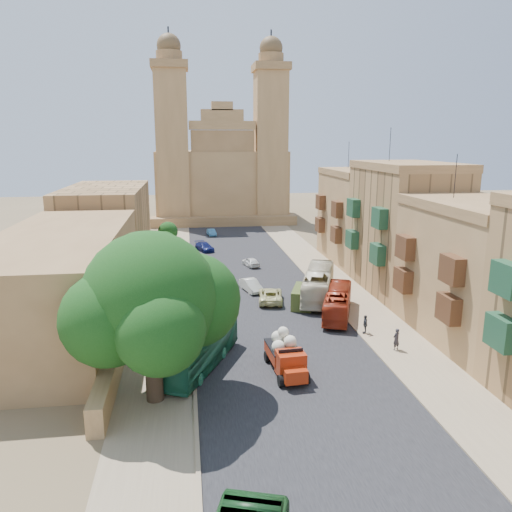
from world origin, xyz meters
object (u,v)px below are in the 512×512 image
object	(u,v)px
olive_pickup	(303,297)
car_white_a	(251,285)
street_tree_a	(153,306)
car_white_b	(251,262)
pedestrian_a	(396,339)
street_tree_d	(168,232)
red_truck	(286,354)
bus_red_east	(338,302)
car_dkblue	(204,247)
bus_cream_east	(318,284)
pedestrian_c	(365,324)
street_tree_b	(160,271)
church	(221,173)
car_cream	(271,295)
ficus_tree	(152,303)
car_blue_b	(212,232)
bus_green_north	(200,349)
street_tree_c	(165,245)
car_blue_a	(216,326)

from	to	relation	value
olive_pickup	car_white_a	size ratio (longest dim) A/B	1.22
street_tree_a	car_white_b	xyz separation A→B (m)	(10.91, 25.35, -2.93)
pedestrian_a	street_tree_d	bearing A→B (deg)	-89.07
red_truck	bus_red_east	world-z (taller)	red_truck
car_dkblue	street_tree_d	bearing A→B (deg)	156.86
bus_cream_east	car_white_a	size ratio (longest dim) A/B	2.81
street_tree_d	pedestrian_c	xyz separation A→B (m)	(17.50, -35.11, -2.16)
street_tree_b	car_white_a	bearing A→B (deg)	14.10
bus_red_east	pedestrian_a	size ratio (longest dim) A/B	5.21
street_tree_a	pedestrian_c	bearing A→B (deg)	2.90
church	car_cream	xyz separation A→B (m)	(1.00, -56.14, -8.82)
ficus_tree	red_truck	world-z (taller)	ficus_tree
car_cream	pedestrian_c	xyz separation A→B (m)	(6.50, -9.58, 0.12)
car_white_a	pedestrian_a	distance (m)	19.45
church	car_blue_b	world-z (taller)	church
olive_pickup	bus_cream_east	xyz separation A→B (m)	(2.11, 2.19, 0.66)
street_tree_d	bus_green_north	world-z (taller)	street_tree_d
car_white_b	car_blue_b	size ratio (longest dim) A/B	1.02
red_truck	car_blue_b	xyz separation A→B (m)	(-2.45, 53.30, -0.80)
ficus_tree	pedestrian_a	distance (m)	19.63
bus_red_east	pedestrian_a	world-z (taller)	bus_red_east
street_tree_c	car_cream	xyz separation A→B (m)	(11.00, -13.53, -2.74)
bus_green_north	car_blue_a	bearing A→B (deg)	101.66
bus_cream_east	car_blue_b	distance (m)	38.04
car_cream	car_white_a	bearing A→B (deg)	-60.05
bus_red_east	car_white_b	size ratio (longest dim) A/B	2.64
car_blue_b	pedestrian_a	bearing A→B (deg)	-85.08
car_white_b	street_tree_d	bearing A→B (deg)	-59.16
church	street_tree_a	xyz separation A→B (m)	(-10.00, -66.61, -5.99)
street_tree_a	bus_green_north	distance (m)	5.55
bus_green_north	car_white_b	size ratio (longest dim) A/B	2.82
car_dkblue	pedestrian_c	size ratio (longest dim) A/B	2.66
red_truck	bus_cream_east	world-z (taller)	bus_cream_east
street_tree_a	pedestrian_a	xyz separation A→B (m)	(18.69, -2.75, -2.65)
street_tree_c	street_tree_d	world-z (taller)	street_tree_c
car_blue_b	street_tree_b	bearing A→B (deg)	-109.08
street_tree_c	red_truck	world-z (taller)	street_tree_c
car_dkblue	pedestrian_a	xyz separation A→B (m)	(13.41, -38.47, 0.25)
car_white_b	olive_pickup	bearing A→B (deg)	85.75
pedestrian_c	car_blue_b	bearing A→B (deg)	-149.70
street_tree_d	bus_red_east	size ratio (longest dim) A/B	0.49
car_blue_a	car_white_b	world-z (taller)	car_blue_a
street_tree_d	car_blue_a	distance (m)	33.75
car_white_b	bus_green_north	bearing A→B (deg)	60.86
car_white_a	bus_cream_east	bearing A→B (deg)	-41.67
street_tree_b	red_truck	distance (m)	19.85
street_tree_a	red_truck	xyz separation A→B (m)	(9.42, -5.37, -2.17)
street_tree_b	bus_green_north	distance (m)	16.22
church	pedestrian_c	world-z (taller)	church
red_truck	pedestrian_a	distance (m)	9.65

